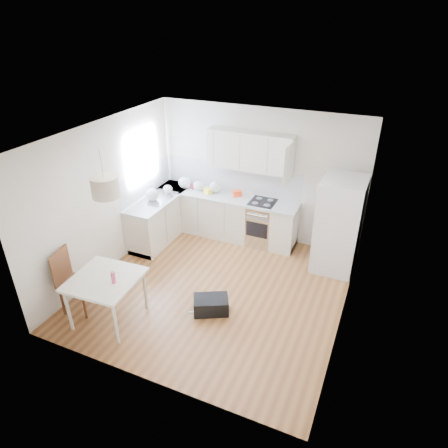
% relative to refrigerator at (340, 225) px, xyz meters
% --- Properties ---
extents(floor, '(4.20, 4.20, 0.00)m').
position_rel_refrigerator_xyz_m(floor, '(-1.74, -1.55, -0.88)').
color(floor, brown).
rests_on(floor, ground).
extents(ceiling, '(4.20, 4.20, 0.00)m').
position_rel_refrigerator_xyz_m(ceiling, '(-1.74, -1.55, 1.82)').
color(ceiling, white).
rests_on(ceiling, wall_back).
extents(wall_back, '(4.20, 0.00, 4.20)m').
position_rel_refrigerator_xyz_m(wall_back, '(-1.74, 0.55, 0.47)').
color(wall_back, beige).
rests_on(wall_back, floor).
extents(wall_left, '(0.00, 4.20, 4.20)m').
position_rel_refrigerator_xyz_m(wall_left, '(-3.84, -1.55, 0.47)').
color(wall_left, beige).
rests_on(wall_left, floor).
extents(wall_right, '(0.00, 4.20, 4.20)m').
position_rel_refrigerator_xyz_m(wall_right, '(0.36, -1.55, 0.47)').
color(wall_right, beige).
rests_on(wall_right, floor).
extents(window_glassblock, '(0.02, 1.00, 1.00)m').
position_rel_refrigerator_xyz_m(window_glassblock, '(-3.83, -0.40, 0.87)').
color(window_glassblock, '#BFE0F9').
rests_on(window_glassblock, wall_left).
extents(cabinets_back, '(3.00, 0.60, 0.88)m').
position_rel_refrigerator_xyz_m(cabinets_back, '(-2.34, 0.25, -0.44)').
color(cabinets_back, beige).
rests_on(cabinets_back, floor).
extents(cabinets_left, '(0.60, 1.80, 0.88)m').
position_rel_refrigerator_xyz_m(cabinets_left, '(-3.54, -0.35, -0.44)').
color(cabinets_left, beige).
rests_on(cabinets_left, floor).
extents(counter_back, '(3.02, 0.64, 0.04)m').
position_rel_refrigerator_xyz_m(counter_back, '(-2.34, 0.25, 0.02)').
color(counter_back, silver).
rests_on(counter_back, cabinets_back).
extents(counter_left, '(0.64, 1.82, 0.04)m').
position_rel_refrigerator_xyz_m(counter_left, '(-3.54, -0.35, 0.02)').
color(counter_left, silver).
rests_on(counter_left, cabinets_left).
extents(backsplash_back, '(3.00, 0.01, 0.58)m').
position_rel_refrigerator_xyz_m(backsplash_back, '(-2.34, 0.54, 0.33)').
color(backsplash_back, white).
rests_on(backsplash_back, wall_back).
extents(backsplash_left, '(0.01, 1.80, 0.58)m').
position_rel_refrigerator_xyz_m(backsplash_left, '(-3.83, -0.35, 0.33)').
color(backsplash_left, white).
rests_on(backsplash_left, wall_left).
extents(upper_cabinets, '(1.70, 0.32, 0.75)m').
position_rel_refrigerator_xyz_m(upper_cabinets, '(-1.89, 0.39, 1.00)').
color(upper_cabinets, beige).
rests_on(upper_cabinets, wall_back).
extents(range_oven, '(0.50, 0.61, 0.88)m').
position_rel_refrigerator_xyz_m(range_oven, '(-1.54, 0.25, -0.44)').
color(range_oven, silver).
rests_on(range_oven, floor).
extents(sink, '(0.50, 0.80, 0.16)m').
position_rel_refrigerator_xyz_m(sink, '(-3.54, -0.40, 0.04)').
color(sink, silver).
rests_on(sink, counter_left).
extents(refrigerator, '(0.85, 0.89, 1.75)m').
position_rel_refrigerator_xyz_m(refrigerator, '(0.00, 0.00, 0.00)').
color(refrigerator, white).
rests_on(refrigerator, floor).
extents(dining_table, '(1.03, 1.03, 0.76)m').
position_rel_refrigerator_xyz_m(dining_table, '(-2.94, -2.88, -0.19)').
color(dining_table, beige).
rests_on(dining_table, floor).
extents(dining_chair, '(0.52, 0.52, 1.06)m').
position_rel_refrigerator_xyz_m(dining_chair, '(-3.52, -2.88, -0.35)').
color(dining_chair, '#4A2316').
rests_on(dining_chair, floor).
extents(drink_bottle, '(0.07, 0.07, 0.22)m').
position_rel_refrigerator_xyz_m(drink_bottle, '(-2.74, -2.91, -0.00)').
color(drink_bottle, '#D63B64').
rests_on(drink_bottle, dining_table).
extents(gym_bag, '(0.65, 0.57, 0.25)m').
position_rel_refrigerator_xyz_m(gym_bag, '(-1.57, -2.10, -0.75)').
color(gym_bag, black).
rests_on(gym_bag, floor).
extents(pendant_lamp, '(0.46, 0.46, 0.29)m').
position_rel_refrigerator_xyz_m(pendant_lamp, '(-2.82, -2.70, 1.30)').
color(pendant_lamp, '#B8A98E').
rests_on(pendant_lamp, ceiling).
extents(grocery_bag_a, '(0.28, 0.24, 0.25)m').
position_rel_refrigerator_xyz_m(grocery_bag_a, '(-3.28, 0.26, 0.17)').
color(grocery_bag_a, silver).
rests_on(grocery_bag_a, counter_back).
extents(grocery_bag_b, '(0.22, 0.19, 0.20)m').
position_rel_refrigerator_xyz_m(grocery_bag_b, '(-2.97, 0.26, 0.14)').
color(grocery_bag_b, silver).
rests_on(grocery_bag_b, counter_back).
extents(grocery_bag_c, '(0.26, 0.22, 0.24)m').
position_rel_refrigerator_xyz_m(grocery_bag_c, '(-2.60, 0.31, 0.16)').
color(grocery_bag_c, silver).
rests_on(grocery_bag_c, counter_back).
extents(grocery_bag_d, '(0.20, 0.17, 0.18)m').
position_rel_refrigerator_xyz_m(grocery_bag_d, '(-3.48, -0.12, 0.13)').
color(grocery_bag_d, silver).
rests_on(grocery_bag_d, counter_back).
extents(grocery_bag_e, '(0.27, 0.23, 0.25)m').
position_rel_refrigerator_xyz_m(grocery_bag_e, '(-3.58, -0.54, 0.17)').
color(grocery_bag_e, silver).
rests_on(grocery_bag_e, counter_left).
extents(snack_orange, '(0.21, 0.19, 0.12)m').
position_rel_refrigerator_xyz_m(snack_orange, '(-2.11, 0.32, 0.11)').
color(snack_orange, red).
rests_on(snack_orange, counter_back).
extents(snack_yellow, '(0.18, 0.16, 0.10)m').
position_rel_refrigerator_xyz_m(snack_yellow, '(-2.72, 0.20, 0.10)').
color(snack_yellow, yellow).
rests_on(snack_yellow, counter_back).
extents(snack_red, '(0.15, 0.10, 0.10)m').
position_rel_refrigerator_xyz_m(snack_red, '(-3.06, 0.31, 0.09)').
color(snack_red, '#B7162E').
rests_on(snack_red, counter_back).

